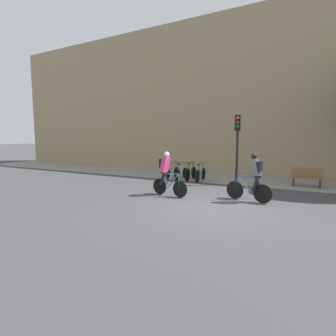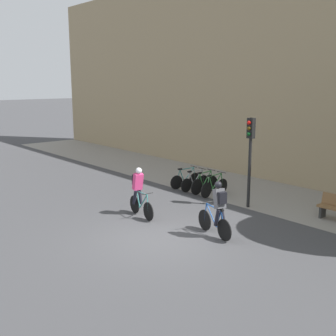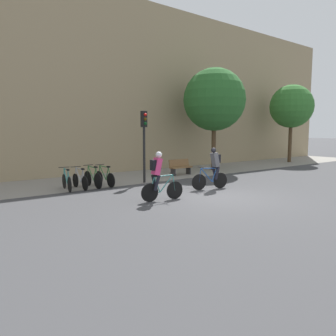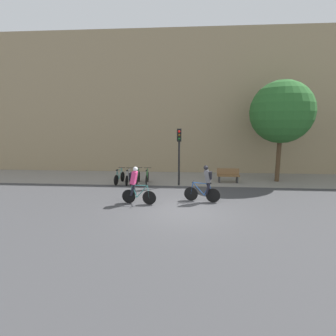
# 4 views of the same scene
# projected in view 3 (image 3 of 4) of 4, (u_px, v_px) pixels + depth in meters

# --- Properties ---
(ground) EXTENTS (200.00, 200.00, 0.00)m
(ground) POSITION_uv_depth(u_px,v_px,m) (221.00, 197.00, 12.34)
(ground) COLOR #3D3D3F
(kerb_strip) EXTENTS (44.00, 4.50, 0.01)m
(kerb_strip) POSITION_uv_depth(u_px,v_px,m) (129.00, 177.00, 17.66)
(kerb_strip) COLOR gray
(kerb_strip) RESTS_ON ground
(building_facade) EXTENTS (44.00, 0.60, 10.42)m
(building_facade) POSITION_uv_depth(u_px,v_px,m) (105.00, 84.00, 19.08)
(building_facade) COLOR #9E8966
(building_facade) RESTS_ON ground
(cyclist_pink) EXTENTS (1.66, 0.51, 1.77)m
(cyclist_pink) POSITION_uv_depth(u_px,v_px,m) (158.00, 175.00, 11.57)
(cyclist_pink) COLOR black
(cyclist_pink) RESTS_ON ground
(cyclist_grey) EXTENTS (1.72, 0.57, 1.78)m
(cyclist_grey) POSITION_uv_depth(u_px,v_px,m) (214.00, 167.00, 14.00)
(cyclist_grey) COLOR black
(cyclist_grey) RESTS_ON ground
(parked_bike_0) EXTENTS (0.46, 1.65, 0.95)m
(parked_bike_0) POSITION_uv_depth(u_px,v_px,m) (67.00, 181.00, 13.71)
(parked_bike_0) COLOR black
(parked_bike_0) RESTS_ON ground
(parked_bike_1) EXTENTS (0.46, 1.66, 0.94)m
(parked_bike_1) POSITION_uv_depth(u_px,v_px,m) (80.00, 180.00, 14.07)
(parked_bike_1) COLOR black
(parked_bike_1) RESTS_ON ground
(parked_bike_2) EXTENTS (0.46, 1.67, 0.98)m
(parked_bike_2) POSITION_uv_depth(u_px,v_px,m) (93.00, 178.00, 14.42)
(parked_bike_2) COLOR black
(parked_bike_2) RESTS_ON ground
(parked_bike_3) EXTENTS (0.46, 1.71, 0.96)m
(parked_bike_3) POSITION_uv_depth(u_px,v_px,m) (105.00, 178.00, 14.77)
(parked_bike_3) COLOR black
(parked_bike_3) RESTS_ON ground
(traffic_light_pole) EXTENTS (0.26, 0.30, 3.42)m
(traffic_light_pole) POSITION_uv_depth(u_px,v_px,m) (144.00, 133.00, 15.55)
(traffic_light_pole) COLOR black
(traffic_light_pole) RESTS_ON ground
(bench) EXTENTS (1.40, 0.44, 0.89)m
(bench) POSITION_uv_depth(u_px,v_px,m) (180.00, 167.00, 18.46)
(bench) COLOR brown
(bench) RESTS_ON ground
(street_tree_0) EXTENTS (3.90, 3.90, 6.38)m
(street_tree_0) POSITION_uv_depth(u_px,v_px,m) (214.00, 100.00, 20.44)
(street_tree_0) COLOR #4C3823
(street_tree_0) RESTS_ON ground
(street_tree_1) EXTENTS (3.37, 3.37, 6.09)m
(street_tree_1) POSITION_uv_depth(u_px,v_px,m) (291.00, 107.00, 25.75)
(street_tree_1) COLOR #4C3823
(street_tree_1) RESTS_ON ground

